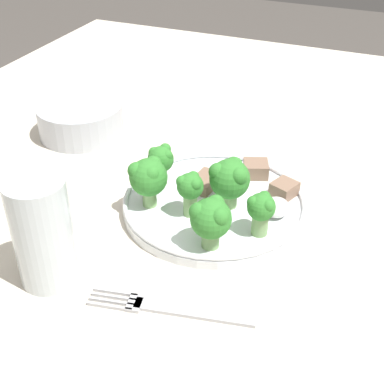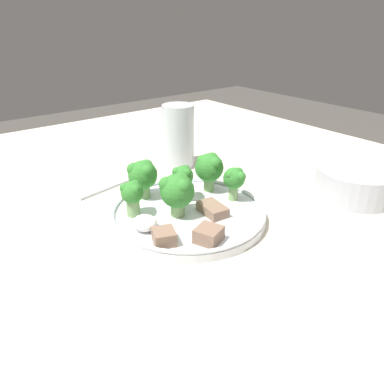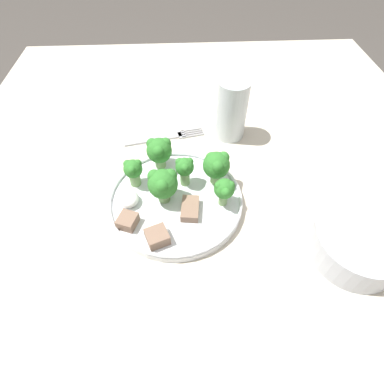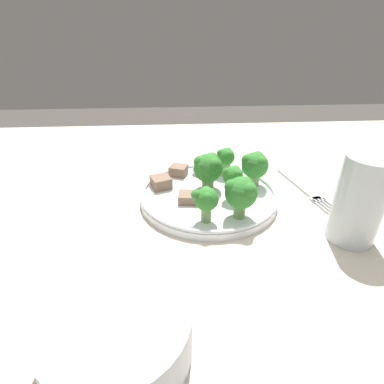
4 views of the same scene
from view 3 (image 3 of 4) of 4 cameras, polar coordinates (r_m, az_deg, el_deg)
name	(u,v)px [view 3 (image 3 of 4)]	position (r m, az deg, el deg)	size (l,w,h in m)	color
ground_plane	(202,334)	(1.23, 1.88, -25.45)	(8.00, 8.00, 0.00)	#4C4742
table	(210,237)	(0.60, 3.51, -8.52)	(1.31, 1.03, 0.77)	beige
dinner_plate	(176,200)	(0.52, -3.13, -1.53)	(0.23, 0.23, 0.02)	white
fork	(164,137)	(0.65, -5.40, 10.30)	(0.05, 0.17, 0.00)	#B2B2B7
cream_bowl	(356,245)	(0.51, 28.84, -8.83)	(0.13, 0.13, 0.05)	#B7BCC6
drinking_glass	(231,113)	(0.63, 7.47, 14.71)	(0.06, 0.06, 0.12)	silver
broccoli_floret_near_rim_left	(225,191)	(0.48, 6.22, 0.19)	(0.04, 0.03, 0.05)	#7FA866
broccoli_floret_center_left	(185,168)	(0.51, -1.41, 4.56)	(0.03, 0.03, 0.06)	#7FA866
broccoli_floret_back_left	(163,184)	(0.49, -5.59, 1.61)	(0.05, 0.05, 0.06)	#7FA866
broccoli_floret_front_left	(216,165)	(0.52, 4.66, 5.16)	(0.05, 0.05, 0.06)	#7FA866
broccoli_floret_center_back	(159,150)	(0.55, -6.26, 7.88)	(0.05, 0.05, 0.06)	#7FA866
broccoli_floret_mid_cluster	(133,170)	(0.53, -11.14, 4.11)	(0.03, 0.03, 0.05)	#7FA866
meat_slice_front_slice	(190,209)	(0.50, -0.36, -3.19)	(0.05, 0.03, 0.01)	#846651
meat_slice_middle_slice	(157,237)	(0.46, -6.65, -8.46)	(0.04, 0.04, 0.02)	#846651
meat_slice_rear_slice	(128,221)	(0.49, -12.17, -5.41)	(0.04, 0.04, 0.02)	#846651
sauce_dollop	(129,199)	(0.52, -11.90, -1.34)	(0.04, 0.03, 0.02)	white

